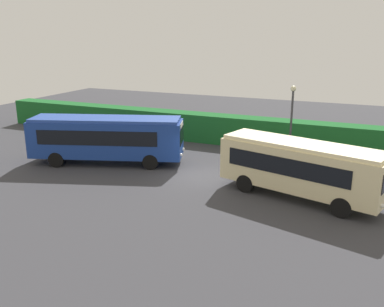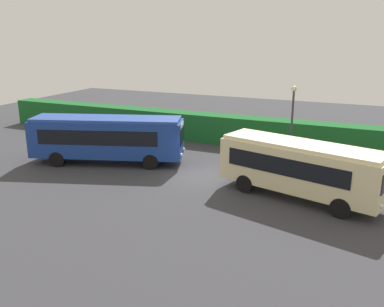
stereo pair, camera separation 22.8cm
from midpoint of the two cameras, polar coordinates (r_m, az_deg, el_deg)
ground_plane at (r=25.85m, az=0.80°, el=-3.01°), size 64.00×64.00×0.00m
bus_blue at (r=28.39m, az=-11.73°, el=2.19°), size 10.25×5.50×3.11m
bus_cream at (r=22.59m, az=14.23°, el=-1.70°), size 8.86×4.48×3.02m
person_left at (r=31.03m, az=-15.10°, el=1.65°), size 0.31×0.52×1.91m
person_center at (r=24.74m, az=18.07°, el=-2.59°), size 0.40×0.28×1.66m
hedge_row at (r=32.89m, az=6.24°, el=3.09°), size 44.00×1.69×2.21m
lamppost at (r=28.32m, az=13.14°, el=5.11°), size 0.36×0.36×5.18m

